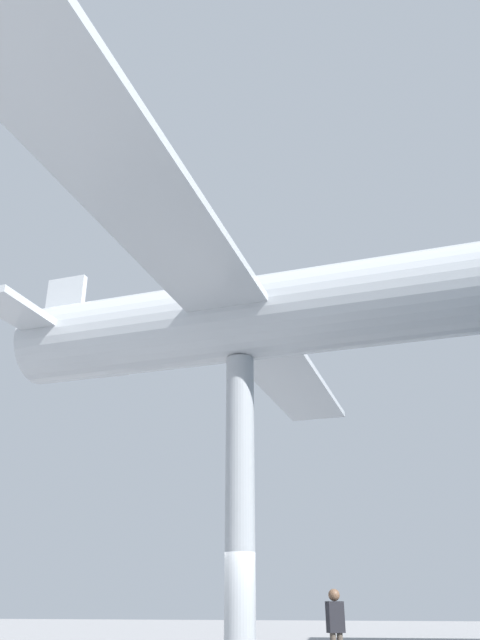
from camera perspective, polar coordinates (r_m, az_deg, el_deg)
support_pylon_central at (r=13.58m, az=0.00°, el=-16.92°), size 0.63×0.63×6.69m
suspended_airplane at (r=14.70m, az=0.80°, el=0.14°), size 18.32×12.80×2.89m
visitor_person at (r=16.67m, az=8.73°, el=-25.76°), size 0.38×0.46×1.85m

